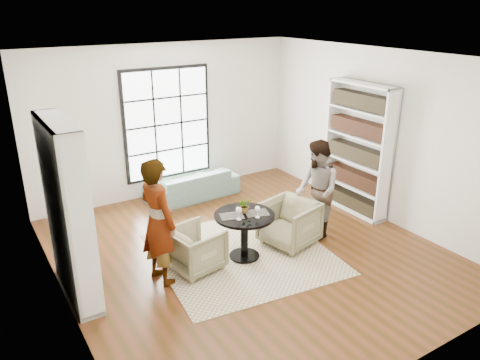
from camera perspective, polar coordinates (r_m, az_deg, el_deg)
ground at (r=7.50m, az=1.04°, el=-8.72°), size 6.00×6.00×0.00m
room_shell at (r=7.40m, az=-1.19°, el=1.56°), size 6.00×6.01×6.00m
rug at (r=7.44m, az=0.28°, el=-8.97°), size 2.85×2.85×0.01m
pedestal_table at (r=7.11m, az=0.54°, el=-5.67°), size 0.91×0.91×0.73m
sofa at (r=9.43m, az=-5.86°, el=-0.58°), size 1.91×0.83×0.55m
armchair_left at (r=6.94m, az=-5.43°, el=-8.35°), size 0.84×0.82×0.66m
armchair_right at (r=7.61m, az=6.01°, el=-5.26°), size 0.97×0.96×0.74m
person_left at (r=6.48m, az=-9.96°, el=-5.06°), size 0.56×0.73×1.81m
person_right at (r=7.75m, az=9.36°, el=-1.21°), size 0.86×0.97×1.66m
placemat_left at (r=6.96m, az=-1.01°, el=-4.41°), size 0.40×0.35×0.01m
placemat_right at (r=7.06m, az=2.08°, el=-4.04°), size 0.40×0.35×0.01m
cutlery_left at (r=6.96m, az=-1.01°, el=-4.36°), size 0.20×0.25×0.01m
cutlery_right at (r=7.06m, az=2.08°, el=-3.99°), size 0.20×0.25×0.01m
wine_glass_left at (r=6.80m, az=-0.15°, el=-3.75°), size 0.09×0.09×0.20m
wine_glass_right at (r=6.87m, az=2.15°, el=-3.58°), size 0.08×0.08×0.18m
flower_centerpiece at (r=7.04m, az=0.58°, el=-3.10°), size 0.23×0.20×0.23m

